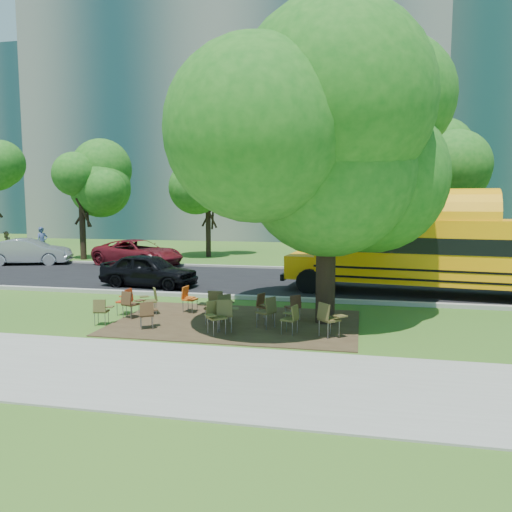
% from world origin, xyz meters
% --- Properties ---
extents(ground, '(160.00, 160.00, 0.00)m').
position_xyz_m(ground, '(0.00, 0.00, 0.00)').
color(ground, '#29581B').
rests_on(ground, ground).
extents(sidewalk, '(60.00, 4.00, 0.04)m').
position_xyz_m(sidewalk, '(0.00, -5.00, 0.02)').
color(sidewalk, gray).
rests_on(sidewalk, ground).
extents(dirt_patch, '(7.00, 4.50, 0.03)m').
position_xyz_m(dirt_patch, '(1.00, -0.50, 0.01)').
color(dirt_patch, '#382819').
rests_on(dirt_patch, ground).
extents(asphalt_road, '(80.00, 8.00, 0.04)m').
position_xyz_m(asphalt_road, '(0.00, 7.00, 0.02)').
color(asphalt_road, black).
rests_on(asphalt_road, ground).
extents(kerb_near, '(80.00, 0.25, 0.14)m').
position_xyz_m(kerb_near, '(0.00, 3.00, 0.07)').
color(kerb_near, gray).
rests_on(kerb_near, ground).
extents(kerb_far, '(80.00, 0.25, 0.14)m').
position_xyz_m(kerb_far, '(0.00, 11.10, 0.07)').
color(kerb_far, gray).
rests_on(kerb_far, ground).
extents(building_main, '(38.00, 16.00, 22.00)m').
position_xyz_m(building_main, '(-8.00, 36.00, 11.00)').
color(building_main, slate).
rests_on(building_main, ground).
extents(building_left, '(26.00, 14.00, 20.00)m').
position_xyz_m(building_left, '(-38.00, 40.00, 10.00)').
color(building_left, slate).
rests_on(building_left, ground).
extents(bg_tree_0, '(5.20, 5.20, 7.18)m').
position_xyz_m(bg_tree_0, '(-12.00, 13.00, 4.57)').
color(bg_tree_0, black).
rests_on(bg_tree_0, ground).
extents(bg_tree_2, '(4.80, 4.80, 6.62)m').
position_xyz_m(bg_tree_2, '(-5.00, 16.00, 4.21)').
color(bg_tree_2, black).
rests_on(bg_tree_2, ground).
extents(bg_tree_3, '(5.60, 5.60, 7.84)m').
position_xyz_m(bg_tree_3, '(8.00, 14.00, 5.03)').
color(bg_tree_3, black).
rests_on(bg_tree_3, ground).
extents(main_tree, '(7.20, 7.20, 8.74)m').
position_xyz_m(main_tree, '(3.53, 0.02, 5.13)').
color(main_tree, black).
rests_on(main_tree, ground).
extents(school_bus, '(11.95, 3.94, 2.87)m').
position_xyz_m(school_bus, '(8.04, 5.03, 1.66)').
color(school_bus, '#FF9F08').
rests_on(school_bus, ground).
extents(chair_0, '(0.52, 0.53, 0.77)m').
position_xyz_m(chair_0, '(-2.70, -1.57, 0.48)').
color(chair_0, '#4B4320').
rests_on(chair_0, ground).
extents(chair_1, '(0.68, 0.54, 0.86)m').
position_xyz_m(chair_1, '(-2.24, -0.71, 0.53)').
color(chair_1, '#482D19').
rests_on(chair_1, ground).
extents(chair_2, '(0.54, 0.65, 0.80)m').
position_xyz_m(chair_2, '(-1.22, -1.76, 0.49)').
color(chair_2, '#49301A').
rests_on(chair_2, ground).
extents(chair_3, '(0.61, 0.56, 0.95)m').
position_xyz_m(chair_3, '(0.37, -0.76, 0.59)').
color(chair_3, '#483D1F').
rests_on(chair_3, ground).
extents(chair_4, '(0.63, 0.66, 0.92)m').
position_xyz_m(chair_4, '(0.98, -1.58, 0.57)').
color(chair_4, '#48421F').
rests_on(chair_4, ground).
extents(chair_5, '(0.61, 0.77, 0.90)m').
position_xyz_m(chair_5, '(0.74, -1.85, 0.56)').
color(chair_5, brown).
rests_on(chair_5, ground).
extents(chair_6, '(0.49, 0.63, 0.81)m').
position_xyz_m(chair_6, '(2.75, -1.47, 0.50)').
color(chair_6, '#4F4B22').
rests_on(chair_6, ground).
extents(chair_7, '(0.80, 0.64, 0.94)m').
position_xyz_m(chair_7, '(3.73, -1.61, 0.58)').
color(chair_7, '#4C4221').
rests_on(chair_7, ground).
extents(chair_8, '(0.49, 0.57, 0.84)m').
position_xyz_m(chair_8, '(-2.61, -0.23, 0.52)').
color(chair_8, '#B02E12').
rests_on(chair_8, ground).
extents(chair_9, '(0.70, 0.57, 0.85)m').
position_xyz_m(chair_9, '(-1.86, -0.04, 0.53)').
color(chair_9, '#4B4820').
rests_on(chair_9, ground).
extents(chair_10, '(0.50, 0.61, 0.84)m').
position_xyz_m(chair_10, '(-0.82, 0.47, 0.52)').
color(chair_10, '#BD4E14').
rests_on(chair_10, ground).
extents(chair_11, '(0.58, 0.70, 0.86)m').
position_xyz_m(chair_11, '(0.64, -0.53, 0.53)').
color(chair_11, '#413F1C').
rests_on(chair_11, ground).
extents(chair_12, '(0.52, 0.66, 0.81)m').
position_xyz_m(chair_12, '(1.72, -0.05, 0.50)').
color(chair_12, '#472C19').
rests_on(chair_12, ground).
extents(chair_13, '(0.53, 0.67, 0.78)m').
position_xyz_m(chair_13, '(2.61, 0.13, 0.48)').
color(chair_13, '#422817').
rests_on(chair_13, ground).
extents(chair_14, '(0.60, 0.76, 0.91)m').
position_xyz_m(chair_14, '(2.02, -0.96, 0.56)').
color(chair_14, '#443C1D').
rests_on(chair_14, ground).
extents(black_car, '(4.23, 2.11, 1.38)m').
position_xyz_m(black_car, '(-4.04, 4.69, 0.69)').
color(black_car, black).
rests_on(black_car, ground).
extents(bg_car_silver, '(4.70, 2.90, 1.46)m').
position_xyz_m(bg_car_silver, '(-13.57, 10.03, 0.73)').
color(bg_car_silver, gray).
rests_on(bg_car_silver, ground).
extents(bg_car_red, '(5.70, 3.91, 1.45)m').
position_xyz_m(bg_car_red, '(-7.39, 10.80, 0.72)').
color(bg_car_red, '#560E16').
rests_on(bg_car_red, ground).
extents(pedestrian_a, '(0.74, 0.83, 1.90)m').
position_xyz_m(pedestrian_a, '(-15.33, 13.77, 0.95)').
color(pedestrian_a, navy).
rests_on(pedestrian_a, ground).
extents(pedestrian_b, '(0.86, 0.93, 1.53)m').
position_xyz_m(pedestrian_b, '(-18.60, 14.57, 0.77)').
color(pedestrian_b, '#846D4F').
rests_on(pedestrian_b, ground).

